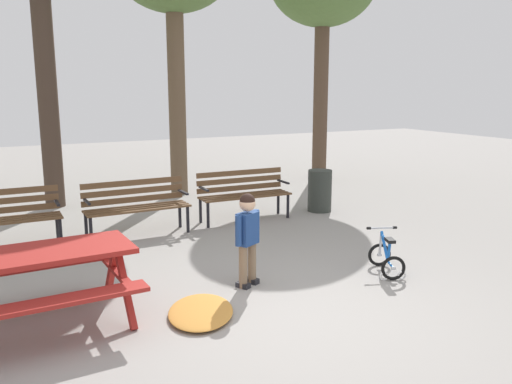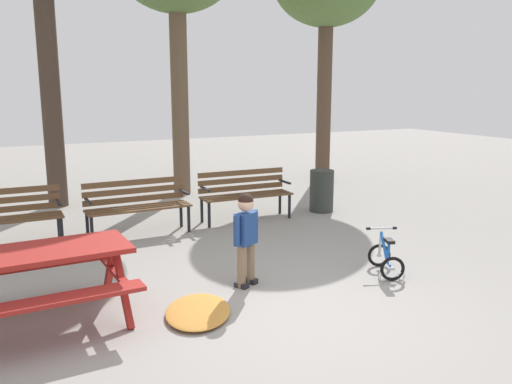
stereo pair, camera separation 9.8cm
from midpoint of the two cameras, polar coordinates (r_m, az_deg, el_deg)
ground at (r=5.56m, az=3.49°, el=-13.02°), size 36.00×36.00×0.00m
picnic_table at (r=5.49m, az=-22.39°, el=-7.59°), size 1.86×1.42×0.79m
park_bench_far_left at (r=8.33m, az=-25.25°, el=-2.12°), size 1.60×0.46×0.85m
park_bench_left at (r=8.45m, az=-12.31°, el=-1.10°), size 1.61×0.49×0.85m
park_bench_right at (r=9.19m, az=-0.93°, el=0.15°), size 1.61×0.49×0.85m
child_standing at (r=6.10m, az=-0.63°, el=-4.30°), size 0.38×0.27×1.10m
kids_bicycle at (r=6.82m, az=14.16°, el=-6.88°), size 0.52×0.63×0.54m
leaf_pile at (r=5.57m, az=-5.73°, el=-12.61°), size 0.98×1.13×0.07m
trash_bin at (r=9.90m, az=7.33°, el=0.13°), size 0.44×0.44×0.77m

